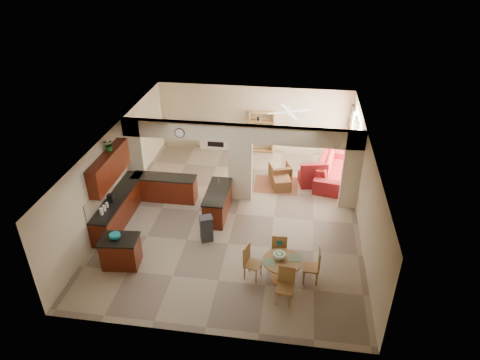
# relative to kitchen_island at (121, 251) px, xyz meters

# --- Properties ---
(floor) EXTENTS (10.00, 10.00, 0.00)m
(floor) POSITION_rel_kitchen_island_xyz_m (2.81, 2.93, -0.45)
(floor) COLOR gray
(floor) RESTS_ON ground
(ceiling) EXTENTS (10.00, 10.00, 0.00)m
(ceiling) POSITION_rel_kitchen_island_xyz_m (2.81, 2.93, 2.35)
(ceiling) COLOR white
(ceiling) RESTS_ON wall_back
(wall_back) EXTENTS (8.00, 0.00, 8.00)m
(wall_back) POSITION_rel_kitchen_island_xyz_m (2.81, 7.93, 0.95)
(wall_back) COLOR beige
(wall_back) RESTS_ON floor
(wall_front) EXTENTS (8.00, 0.00, 8.00)m
(wall_front) POSITION_rel_kitchen_island_xyz_m (2.81, -2.07, 0.95)
(wall_front) COLOR beige
(wall_front) RESTS_ON floor
(wall_left) EXTENTS (0.00, 10.00, 10.00)m
(wall_left) POSITION_rel_kitchen_island_xyz_m (-1.19, 2.93, 0.95)
(wall_left) COLOR beige
(wall_left) RESTS_ON floor
(wall_right) EXTENTS (0.00, 10.00, 10.00)m
(wall_right) POSITION_rel_kitchen_island_xyz_m (6.81, 2.93, 0.95)
(wall_right) COLOR beige
(wall_right) RESTS_ON floor
(partition_left_pier) EXTENTS (0.60, 0.25, 2.80)m
(partition_left_pier) POSITION_rel_kitchen_island_xyz_m (-0.89, 3.93, 0.95)
(partition_left_pier) COLOR beige
(partition_left_pier) RESTS_ON floor
(partition_center_pier) EXTENTS (0.80, 0.25, 2.20)m
(partition_center_pier) POSITION_rel_kitchen_island_xyz_m (2.81, 3.93, 0.65)
(partition_center_pier) COLOR beige
(partition_center_pier) RESTS_ON floor
(partition_right_pier) EXTENTS (0.60, 0.25, 2.80)m
(partition_right_pier) POSITION_rel_kitchen_island_xyz_m (6.51, 3.93, 0.95)
(partition_right_pier) COLOR beige
(partition_right_pier) RESTS_ON floor
(partition_header) EXTENTS (8.00, 0.25, 0.60)m
(partition_header) POSITION_rel_kitchen_island_xyz_m (2.81, 3.93, 2.05)
(partition_header) COLOR beige
(partition_header) RESTS_ON partition_center_pier
(kitchen_counter) EXTENTS (2.52, 3.29, 1.48)m
(kitchen_counter) POSITION_rel_kitchen_island_xyz_m (-0.45, 2.68, 0.01)
(kitchen_counter) COLOR #3D1007
(kitchen_counter) RESTS_ON floor
(upper_cabinets) EXTENTS (0.35, 2.40, 0.90)m
(upper_cabinets) POSITION_rel_kitchen_island_xyz_m (-1.01, 2.13, 1.47)
(upper_cabinets) COLOR #3D1007
(upper_cabinets) RESTS_ON wall_left
(peninsula) EXTENTS (0.70, 1.85, 0.91)m
(peninsula) POSITION_rel_kitchen_island_xyz_m (2.21, 2.81, 0.00)
(peninsula) COLOR #3D1007
(peninsula) RESTS_ON floor
(wall_clock) EXTENTS (0.34, 0.03, 0.34)m
(wall_clock) POSITION_rel_kitchen_island_xyz_m (0.81, 3.78, 2.00)
(wall_clock) COLOR #4E311A
(wall_clock) RESTS_ON partition_header
(rug) EXTENTS (1.60, 1.30, 0.01)m
(rug) POSITION_rel_kitchen_island_xyz_m (4.01, 5.03, -0.45)
(rug) COLOR brown
(rug) RESTS_ON floor
(fireplace) EXTENTS (1.60, 0.35, 1.20)m
(fireplace) POSITION_rel_kitchen_island_xyz_m (1.21, 7.76, 0.16)
(fireplace) COLOR beige
(fireplace) RESTS_ON floor
(shelving_unit) EXTENTS (1.00, 0.32, 1.80)m
(shelving_unit) POSITION_rel_kitchen_island_xyz_m (3.16, 7.75, 0.45)
(shelving_unit) COLOR #936132
(shelving_unit) RESTS_ON floor
(window_a) EXTENTS (0.02, 0.90, 1.90)m
(window_a) POSITION_rel_kitchen_island_xyz_m (6.78, 5.23, 0.75)
(window_a) COLOR white
(window_a) RESTS_ON wall_right
(window_b) EXTENTS (0.02, 0.90, 1.90)m
(window_b) POSITION_rel_kitchen_island_xyz_m (6.78, 6.93, 0.75)
(window_b) COLOR white
(window_b) RESTS_ON wall_right
(glazed_door) EXTENTS (0.02, 0.70, 2.10)m
(glazed_door) POSITION_rel_kitchen_island_xyz_m (6.78, 6.08, 0.60)
(glazed_door) COLOR white
(glazed_door) RESTS_ON wall_right
(drape_a_left) EXTENTS (0.10, 0.28, 2.30)m
(drape_a_left) POSITION_rel_kitchen_island_xyz_m (6.74, 4.63, 0.75)
(drape_a_left) COLOR #3E1D18
(drape_a_left) RESTS_ON wall_right
(drape_a_right) EXTENTS (0.10, 0.28, 2.30)m
(drape_a_right) POSITION_rel_kitchen_island_xyz_m (6.74, 5.83, 0.75)
(drape_a_right) COLOR #3E1D18
(drape_a_right) RESTS_ON wall_right
(drape_b_left) EXTENTS (0.10, 0.28, 2.30)m
(drape_b_left) POSITION_rel_kitchen_island_xyz_m (6.74, 6.33, 0.75)
(drape_b_left) COLOR #3E1D18
(drape_b_left) RESTS_ON wall_right
(drape_b_right) EXTENTS (0.10, 0.28, 2.30)m
(drape_b_right) POSITION_rel_kitchen_island_xyz_m (6.74, 7.53, 0.75)
(drape_b_right) COLOR #3E1D18
(drape_b_right) RESTS_ON wall_right
(ceiling_fan) EXTENTS (1.00, 1.00, 0.10)m
(ceiling_fan) POSITION_rel_kitchen_island_xyz_m (4.31, 5.93, 2.11)
(ceiling_fan) COLOR white
(ceiling_fan) RESTS_ON ceiling
(kitchen_island) EXTENTS (1.10, 0.84, 0.90)m
(kitchen_island) POSITION_rel_kitchen_island_xyz_m (0.00, 0.00, 0.00)
(kitchen_island) COLOR #3D1007
(kitchen_island) RESTS_ON floor
(teal_bowl) EXTENTS (0.30, 0.30, 0.14)m
(teal_bowl) POSITION_rel_kitchen_island_xyz_m (-0.09, 0.00, 0.52)
(teal_bowl) COLOR teal
(teal_bowl) RESTS_ON kitchen_island
(trash_can) EXTENTS (0.45, 0.42, 0.77)m
(trash_can) POSITION_rel_kitchen_island_xyz_m (2.13, 1.43, -0.07)
(trash_can) COLOR #2C2B2E
(trash_can) RESTS_ON floor
(dining_table) EXTENTS (1.04, 1.04, 0.71)m
(dining_table) POSITION_rel_kitchen_island_xyz_m (4.49, -0.02, 0.02)
(dining_table) COLOR #936132
(dining_table) RESTS_ON floor
(fruit_bowl) EXTENTS (0.33, 0.33, 0.17)m
(fruit_bowl) POSITION_rel_kitchen_island_xyz_m (4.41, 0.05, 0.34)
(fruit_bowl) COLOR #59B126
(fruit_bowl) RESTS_ON dining_table
(sofa) EXTENTS (2.99, 1.60, 0.83)m
(sofa) POSITION_rel_kitchen_island_xyz_m (6.11, 5.79, -0.04)
(sofa) COLOR maroon
(sofa) RESTS_ON floor
(chaise) EXTENTS (1.14, 1.00, 0.40)m
(chaise) POSITION_rel_kitchen_island_xyz_m (5.35, 5.30, -0.25)
(chaise) COLOR maroon
(chaise) RESTS_ON floor
(armchair) EXTENTS (0.94, 0.96, 0.69)m
(armchair) POSITION_rel_kitchen_island_xyz_m (4.12, 5.37, -0.11)
(armchair) COLOR maroon
(armchair) RESTS_ON floor
(ottoman) EXTENTS (0.75, 0.75, 0.44)m
(ottoman) POSITION_rel_kitchen_island_xyz_m (4.22, 4.75, -0.23)
(ottoman) COLOR maroon
(ottoman) RESTS_ON floor
(plant) EXTENTS (0.43, 0.40, 0.39)m
(plant) POSITION_rel_kitchen_island_xyz_m (-1.01, 2.36, 2.11)
(plant) COLOR #194F15
(plant) RESTS_ON upper_cabinets
(chair_north) EXTENTS (0.43, 0.44, 1.02)m
(chair_north) POSITION_rel_kitchen_island_xyz_m (4.38, 0.68, 0.10)
(chair_north) COLOR #936132
(chair_north) RESTS_ON floor
(chair_east) EXTENTS (0.43, 0.43, 1.02)m
(chair_east) POSITION_rel_kitchen_island_xyz_m (5.35, 0.09, 0.10)
(chair_east) COLOR #936132
(chair_east) RESTS_ON floor
(chair_south) EXTENTS (0.47, 0.47, 1.02)m
(chair_south) POSITION_rel_kitchen_island_xyz_m (4.63, -0.71, 0.10)
(chair_south) COLOR #936132
(chair_south) RESTS_ON floor
(chair_west) EXTENTS (0.52, 0.52, 1.02)m
(chair_west) POSITION_rel_kitchen_island_xyz_m (3.64, 0.02, 0.10)
(chair_west) COLOR #936132
(chair_west) RESTS_ON floor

